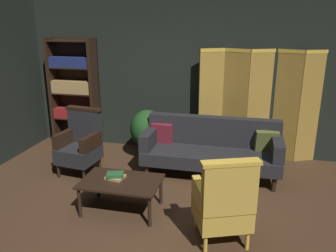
{
  "coord_description": "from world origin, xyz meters",
  "views": [
    {
      "loc": [
        1.04,
        -3.61,
        2.37
      ],
      "look_at": [
        0.0,
        0.8,
        0.95
      ],
      "focal_mm": 36.68,
      "sensor_mm": 36.0,
      "label": 1
    }
  ],
  "objects_px": {
    "folding_screen": "(260,103)",
    "armchair_wing_left": "(80,144)",
    "bookshelf": "(74,91)",
    "coffee_table": "(121,184)",
    "velvet_couch": "(212,147)",
    "armchair_gilt_accent": "(224,202)",
    "potted_plant": "(147,131)",
    "book_green_cloth": "(115,175)",
    "book_tan_leather": "(115,177)"
  },
  "relations": [
    {
      "from": "folding_screen",
      "to": "armchair_wing_left",
      "type": "relative_size",
      "value": 2.03
    },
    {
      "from": "bookshelf",
      "to": "coffee_table",
      "type": "distance_m",
      "value": 2.82
    },
    {
      "from": "velvet_couch",
      "to": "coffee_table",
      "type": "bearing_deg",
      "value": -125.54
    },
    {
      "from": "bookshelf",
      "to": "folding_screen",
      "type": "bearing_deg",
      "value": 2.14
    },
    {
      "from": "folding_screen",
      "to": "bookshelf",
      "type": "distance_m",
      "value": 3.42
    },
    {
      "from": "folding_screen",
      "to": "velvet_couch",
      "type": "relative_size",
      "value": 0.99
    },
    {
      "from": "velvet_couch",
      "to": "folding_screen",
      "type": "bearing_deg",
      "value": 50.65
    },
    {
      "from": "coffee_table",
      "to": "bookshelf",
      "type": "bearing_deg",
      "value": 128.84
    },
    {
      "from": "velvet_couch",
      "to": "coffee_table",
      "type": "distance_m",
      "value": 1.7
    },
    {
      "from": "armchair_gilt_accent",
      "to": "potted_plant",
      "type": "relative_size",
      "value": 1.19
    },
    {
      "from": "folding_screen",
      "to": "potted_plant",
      "type": "height_order",
      "value": "folding_screen"
    },
    {
      "from": "folding_screen",
      "to": "armchair_gilt_accent",
      "type": "height_order",
      "value": "folding_screen"
    },
    {
      "from": "potted_plant",
      "to": "coffee_table",
      "type": "bearing_deg",
      "value": -84.07
    },
    {
      "from": "folding_screen",
      "to": "book_green_cloth",
      "type": "height_order",
      "value": "folding_screen"
    },
    {
      "from": "bookshelf",
      "to": "book_green_cloth",
      "type": "relative_size",
      "value": 9.72
    },
    {
      "from": "coffee_table",
      "to": "book_green_cloth",
      "type": "bearing_deg",
      "value": 152.89
    },
    {
      "from": "armchair_gilt_accent",
      "to": "book_green_cloth",
      "type": "xyz_separation_m",
      "value": [
        -1.4,
        0.42,
        -0.02
      ]
    },
    {
      "from": "folding_screen",
      "to": "potted_plant",
      "type": "distance_m",
      "value": 2.0
    },
    {
      "from": "velvet_couch",
      "to": "book_tan_leather",
      "type": "distance_m",
      "value": 1.72
    },
    {
      "from": "bookshelf",
      "to": "book_green_cloth",
      "type": "height_order",
      "value": "bookshelf"
    },
    {
      "from": "book_tan_leather",
      "to": "folding_screen",
      "type": "bearing_deg",
      "value": 50.87
    },
    {
      "from": "potted_plant",
      "to": "book_green_cloth",
      "type": "bearing_deg",
      "value": -86.98
    },
    {
      "from": "velvet_couch",
      "to": "book_green_cloth",
      "type": "height_order",
      "value": "velvet_couch"
    },
    {
      "from": "book_tan_leather",
      "to": "book_green_cloth",
      "type": "relative_size",
      "value": 1.05
    },
    {
      "from": "armchair_gilt_accent",
      "to": "book_tan_leather",
      "type": "bearing_deg",
      "value": 163.36
    },
    {
      "from": "armchair_gilt_accent",
      "to": "potted_plant",
      "type": "distance_m",
      "value": 2.61
    },
    {
      "from": "armchair_wing_left",
      "to": "armchair_gilt_accent",
      "type": "bearing_deg",
      "value": -29.28
    },
    {
      "from": "coffee_table",
      "to": "armchair_wing_left",
      "type": "xyz_separation_m",
      "value": [
        -1.03,
        0.94,
        0.12
      ]
    },
    {
      "from": "folding_screen",
      "to": "book_tan_leather",
      "type": "height_order",
      "value": "folding_screen"
    },
    {
      "from": "armchair_wing_left",
      "to": "book_green_cloth",
      "type": "height_order",
      "value": "armchair_wing_left"
    },
    {
      "from": "bookshelf",
      "to": "coffee_table",
      "type": "relative_size",
      "value": 2.05
    },
    {
      "from": "armchair_gilt_accent",
      "to": "potted_plant",
      "type": "bearing_deg",
      "value": 124.92
    },
    {
      "from": "folding_screen",
      "to": "coffee_table",
      "type": "bearing_deg",
      "value": -127.05
    },
    {
      "from": "bookshelf",
      "to": "book_green_cloth",
      "type": "bearing_deg",
      "value": -52.09
    },
    {
      "from": "armchair_gilt_accent",
      "to": "book_tan_leather",
      "type": "distance_m",
      "value": 1.47
    },
    {
      "from": "armchair_wing_left",
      "to": "velvet_couch",
      "type": "bearing_deg",
      "value": 12.35
    },
    {
      "from": "velvet_couch",
      "to": "armchair_gilt_accent",
      "type": "distance_m",
      "value": 1.79
    },
    {
      "from": "armchair_wing_left",
      "to": "book_green_cloth",
      "type": "bearing_deg",
      "value": -43.6
    },
    {
      "from": "folding_screen",
      "to": "velvet_couch",
      "type": "distance_m",
      "value": 1.25
    },
    {
      "from": "potted_plant",
      "to": "velvet_couch",
      "type": "bearing_deg",
      "value": -18.17
    },
    {
      "from": "coffee_table",
      "to": "armchair_gilt_accent",
      "type": "xyz_separation_m",
      "value": [
        1.31,
        -0.37,
        0.12
      ]
    },
    {
      "from": "armchair_gilt_accent",
      "to": "book_green_cloth",
      "type": "distance_m",
      "value": 1.47
    },
    {
      "from": "coffee_table",
      "to": "armchair_wing_left",
      "type": "height_order",
      "value": "armchair_wing_left"
    },
    {
      "from": "book_tan_leather",
      "to": "velvet_couch",
      "type": "bearing_deg",
      "value": 51.02
    },
    {
      "from": "potted_plant",
      "to": "book_tan_leather",
      "type": "height_order",
      "value": "potted_plant"
    },
    {
      "from": "coffee_table",
      "to": "book_tan_leather",
      "type": "relative_size",
      "value": 4.52
    },
    {
      "from": "folding_screen",
      "to": "velvet_couch",
      "type": "bearing_deg",
      "value": -129.35
    },
    {
      "from": "potted_plant",
      "to": "book_green_cloth",
      "type": "xyz_separation_m",
      "value": [
        0.09,
        -1.72,
        -0.04
      ]
    },
    {
      "from": "armchair_gilt_accent",
      "to": "book_tan_leather",
      "type": "xyz_separation_m",
      "value": [
        -1.4,
        0.42,
        -0.06
      ]
    },
    {
      "from": "potted_plant",
      "to": "bookshelf",
      "type": "bearing_deg",
      "value": 166.83
    }
  ]
}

